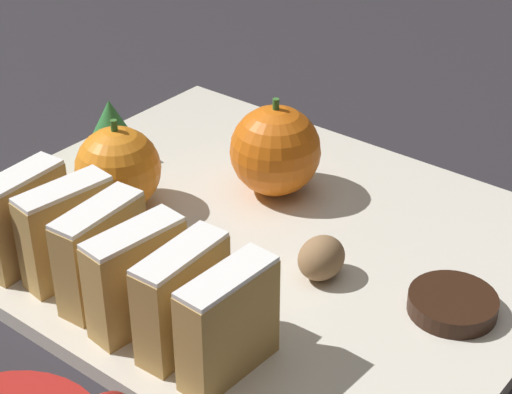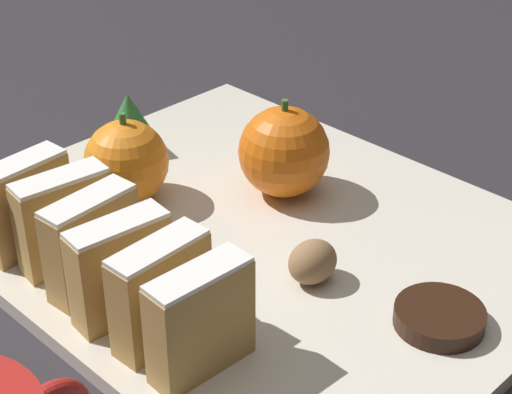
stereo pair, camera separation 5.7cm
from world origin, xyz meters
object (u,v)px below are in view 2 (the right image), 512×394
Objects in this scene: orange_far at (126,162)px; chocolate_cookie at (439,317)px; orange_near at (284,152)px; walnut at (313,262)px.

orange_far is 0.26m from chocolate_cookie.
orange_far is 1.28× the size of chocolate_cookie.
orange_far is at bearing 139.64° from orange_near.
orange_near is 0.12m from orange_far.
orange_far reaches higher than walnut.
orange_near is at bearing 52.63° from walnut.
walnut is at bearing 103.29° from chocolate_cookie.
orange_near is 1.08× the size of orange_far.
orange_near reaches higher than orange_far.
chocolate_cookie is at bearing -80.94° from orange_far.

